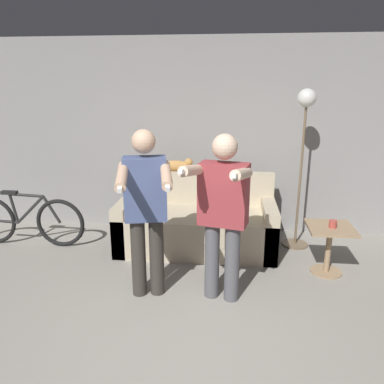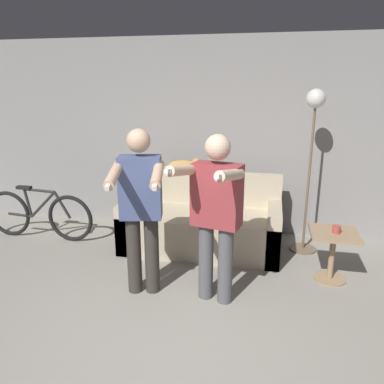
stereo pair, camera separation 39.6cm
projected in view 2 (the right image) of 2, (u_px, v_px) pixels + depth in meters
wall_back at (223, 138)px, 5.03m from camera, size 10.00×0.05×2.60m
couch at (202, 225)px, 4.69m from camera, size 1.92×0.89×0.91m
person_left at (141, 204)px, 3.49m from camera, size 0.56×0.74×1.62m
person_right at (216, 209)px, 3.35m from camera, size 0.60×0.75×1.59m
cat at (185, 165)px, 4.87m from camera, size 0.54×0.13×0.17m
floor_lamp at (313, 134)px, 4.29m from camera, size 0.33×0.33×1.95m
side_table at (333, 245)px, 3.87m from camera, size 0.48×0.48×0.54m
cup at (336, 229)px, 3.79m from camera, size 0.08×0.08×0.08m
bicycle at (39, 215)px, 4.96m from camera, size 1.54×0.07×0.71m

